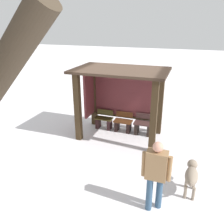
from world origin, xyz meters
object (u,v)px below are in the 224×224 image
(bench_right_inside, at_px, (143,126))
(person_walking, at_px, (156,171))
(dog, at_px, (191,175))
(bus_shelter, at_px, (119,88))
(bench_left_inside, at_px, (104,121))
(bench_center_inside, at_px, (123,124))

(bench_right_inside, height_order, person_walking, person_walking)
(bench_right_inside, height_order, dog, bench_right_inside)
(bench_right_inside, distance_m, dog, 3.21)
(bus_shelter, bearing_deg, bench_right_inside, 13.95)
(bus_shelter, xyz_separation_m, dog, (2.60, -2.49, -1.24))
(bench_left_inside, distance_m, bench_center_inside, 0.77)
(bench_center_inside, bearing_deg, bench_left_inside, -179.96)
(person_walking, bearing_deg, dog, 47.84)
(bench_left_inside, relative_size, bench_right_inside, 0.97)
(person_walking, relative_size, dog, 1.66)
(bus_shelter, height_order, bench_left_inside, bus_shelter)
(bench_right_inside, bearing_deg, dog, -57.50)
(dog, bearing_deg, bench_left_inside, 140.32)
(bus_shelter, distance_m, bench_left_inside, 1.59)
(bench_center_inside, bearing_deg, bench_right_inside, -0.10)
(bus_shelter, height_order, bench_center_inside, bus_shelter)
(bench_center_inside, height_order, person_walking, person_walking)
(bench_left_inside, height_order, person_walking, person_walking)
(bus_shelter, xyz_separation_m, bench_left_inside, (-0.67, 0.22, -1.42))
(bus_shelter, bearing_deg, person_walking, -60.79)
(bench_right_inside, relative_size, person_walking, 0.45)
(bus_shelter, relative_size, bench_center_inside, 4.33)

